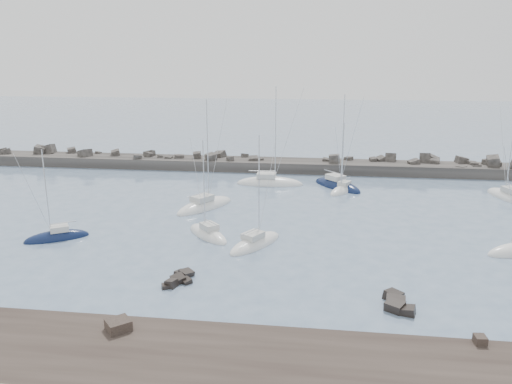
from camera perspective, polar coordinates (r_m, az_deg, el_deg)
ground at (r=52.75m, az=-2.01°, el=-6.32°), size 400.00×400.00×0.00m
rock_shelf at (r=33.68m, az=-8.77°, el=-19.84°), size 140.00×12.00×1.81m
rock_cluster_near at (r=45.68m, az=-8.71°, el=-9.82°), size 2.61×4.18×1.20m
rock_cluster_far at (r=42.43m, az=15.70°, el=-12.32°), size 2.55×4.23×1.51m
breakwater at (r=89.90m, az=-2.78°, el=2.87°), size 115.00×6.80×5.18m
sailboat_1 at (r=59.15m, az=-21.78°, el=-4.89°), size 6.84×5.43×10.91m
sailboat_2 at (r=66.60m, az=-5.87°, el=-1.68°), size 7.68×9.86×15.33m
sailboat_3 at (r=78.53m, az=1.56°, el=0.97°), size 10.56×3.50×16.44m
sailboat_4 at (r=56.17m, az=-5.51°, el=-4.88°), size 6.56×6.88×11.62m
sailboat_5 at (r=75.54m, az=9.92°, el=0.17°), size 5.27×7.14×11.15m
sailboat_6 at (r=53.22m, az=-0.09°, el=-5.96°), size 6.13×8.14×12.61m
sailboat_7 at (r=77.88m, az=9.26°, el=0.66°), size 8.58×9.35×15.37m
sailboat_9 at (r=79.14m, az=26.88°, el=-0.57°), size 5.32×9.09×13.80m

